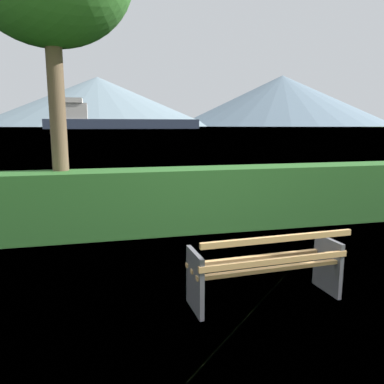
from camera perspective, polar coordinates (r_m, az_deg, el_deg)
The scene contains 6 objects.
ground_plane at distance 4.69m, azimuth 10.72°, elevation -15.66°, with size 1400.00×1400.00×0.00m, color #4C6B33.
water_surface at distance 311.89m, azimuth -13.69°, elevation 9.44°, with size 620.00×620.00×0.00m, color #7A99A8.
park_bench at distance 4.48m, azimuth 11.26°, elevation -11.01°, with size 1.81×0.66×0.87m.
hedge_row at distance 7.34m, azimuth 0.69°, elevation -1.06°, with size 10.05×0.82×1.21m, color #285B23.
cargo_ship_large at distance 208.52m, azimuth -12.05°, elevation 10.53°, with size 80.83×11.65×15.65m.
distant_hills at distance 589.41m, azimuth -10.08°, elevation 13.14°, with size 958.50×361.49×81.43m.
Camera 1 is at (-1.81, -3.83, 2.03)m, focal length 35.27 mm.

